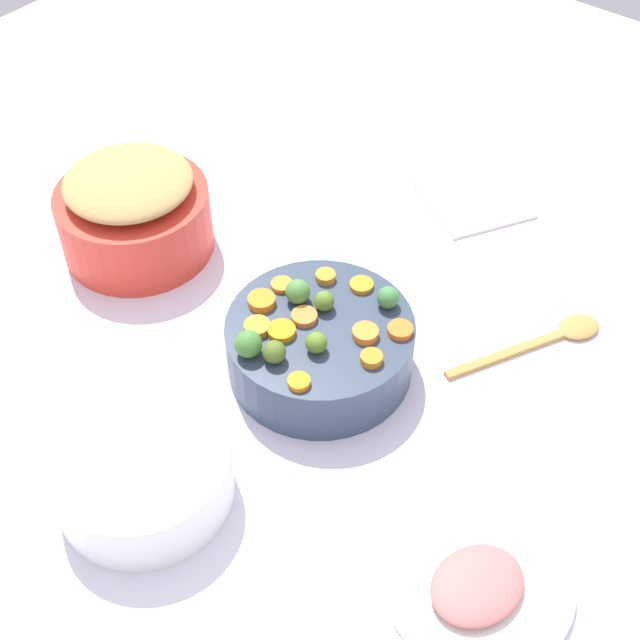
% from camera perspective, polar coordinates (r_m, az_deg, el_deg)
% --- Properties ---
extents(tabletop, '(2.40, 2.40, 0.02)m').
position_cam_1_polar(tabletop, '(1.27, 0.89, -3.10)').
color(tabletop, white).
rests_on(tabletop, ground).
extents(serving_bowl_carrots, '(0.26, 0.26, 0.09)m').
position_cam_1_polar(serving_bowl_carrots, '(1.22, -0.00, -1.71)').
color(serving_bowl_carrots, '#323F54').
rests_on(serving_bowl_carrots, tabletop).
extents(metal_pot, '(0.24, 0.24, 0.11)m').
position_cam_1_polar(metal_pot, '(1.43, -11.83, 6.33)').
color(metal_pot, red).
rests_on(metal_pot, tabletop).
extents(stuffing_mound, '(0.20, 0.20, 0.04)m').
position_cam_1_polar(stuffing_mound, '(1.38, -12.31, 8.73)').
color(stuffing_mound, tan).
rests_on(stuffing_mound, metal_pot).
extents(carrot_slice_0, '(0.04, 0.04, 0.01)m').
position_cam_1_polar(carrot_slice_0, '(1.15, 3.34, -2.48)').
color(carrot_slice_0, orange).
rests_on(carrot_slice_0, serving_bowl_carrots).
extents(carrot_slice_1, '(0.04, 0.04, 0.01)m').
position_cam_1_polar(carrot_slice_1, '(1.18, -2.50, -0.71)').
color(carrot_slice_1, orange).
rests_on(carrot_slice_1, serving_bowl_carrots).
extents(carrot_slice_2, '(0.05, 0.05, 0.01)m').
position_cam_1_polar(carrot_slice_2, '(1.22, -3.80, 1.25)').
color(carrot_slice_2, orange).
rests_on(carrot_slice_2, serving_bowl_carrots).
extents(carrot_slice_3, '(0.04, 0.04, 0.01)m').
position_cam_1_polar(carrot_slice_3, '(1.25, 0.36, 2.83)').
color(carrot_slice_3, orange).
rests_on(carrot_slice_3, serving_bowl_carrots).
extents(carrot_slice_4, '(0.04, 0.04, 0.01)m').
position_cam_1_polar(carrot_slice_4, '(1.24, -2.48, 2.29)').
color(carrot_slice_4, orange).
rests_on(carrot_slice_4, serving_bowl_carrots).
extents(carrot_slice_5, '(0.03, 0.03, 0.01)m').
position_cam_1_polar(carrot_slice_5, '(1.24, 2.70, 2.28)').
color(carrot_slice_5, orange).
rests_on(carrot_slice_5, serving_bowl_carrots).
extents(carrot_slice_6, '(0.05, 0.05, 0.01)m').
position_cam_1_polar(carrot_slice_6, '(1.19, -4.08, -0.44)').
color(carrot_slice_6, orange).
rests_on(carrot_slice_6, serving_bowl_carrots).
extents(carrot_slice_7, '(0.05, 0.05, 0.01)m').
position_cam_1_polar(carrot_slice_7, '(1.20, -1.03, 0.22)').
color(carrot_slice_7, orange).
rests_on(carrot_slice_7, serving_bowl_carrots).
extents(carrot_slice_8, '(0.04, 0.04, 0.01)m').
position_cam_1_polar(carrot_slice_8, '(1.18, 2.94, -0.85)').
color(carrot_slice_8, orange).
rests_on(carrot_slice_8, serving_bowl_carrots).
extents(carrot_slice_9, '(0.04, 0.04, 0.01)m').
position_cam_1_polar(carrot_slice_9, '(1.18, 5.20, -0.64)').
color(carrot_slice_9, orange).
rests_on(carrot_slice_9, serving_bowl_carrots).
extents(carrot_slice_10, '(0.03, 0.03, 0.01)m').
position_cam_1_polar(carrot_slice_10, '(1.12, -1.37, -4.01)').
color(carrot_slice_10, orange).
rests_on(carrot_slice_10, serving_bowl_carrots).
extents(brussels_sprout_0, '(0.03, 0.03, 0.03)m').
position_cam_1_polar(brussels_sprout_0, '(1.21, -1.58, 1.72)').
color(brussels_sprout_0, '#4B883C').
rests_on(brussels_sprout_0, serving_bowl_carrots).
extents(brussels_sprout_1, '(0.03, 0.03, 0.03)m').
position_cam_1_polar(brussels_sprout_1, '(1.20, 0.26, 1.23)').
color(brussels_sprout_1, '#587B2A').
rests_on(brussels_sprout_1, serving_bowl_carrots).
extents(brussels_sprout_2, '(0.04, 0.04, 0.04)m').
position_cam_1_polar(brussels_sprout_2, '(1.15, -4.65, -1.55)').
color(brussels_sprout_2, '#448335').
rests_on(brussels_sprout_2, serving_bowl_carrots).
extents(brussels_sprout_3, '(0.03, 0.03, 0.03)m').
position_cam_1_polar(brussels_sprout_3, '(1.14, -2.97, -2.08)').
color(brussels_sprout_3, '#536E26').
rests_on(brussels_sprout_3, serving_bowl_carrots).
extents(brussels_sprout_4, '(0.03, 0.03, 0.03)m').
position_cam_1_polar(brussels_sprout_4, '(1.21, 4.41, 1.46)').
color(brussels_sprout_4, '#428641').
rests_on(brussels_sprout_4, serving_bowl_carrots).
extents(brussels_sprout_5, '(0.03, 0.03, 0.03)m').
position_cam_1_polar(brussels_sprout_5, '(1.15, -0.24, -1.48)').
color(brussels_sprout_5, '#5B8627').
rests_on(brussels_sprout_5, serving_bowl_carrots).
extents(wooden_spoon, '(0.14, 0.24, 0.01)m').
position_cam_1_polar(wooden_spoon, '(1.33, 14.79, -1.05)').
color(wooden_spoon, '#BB8A42').
rests_on(wooden_spoon, tabletop).
extents(casserole_dish, '(0.22, 0.22, 0.08)m').
position_cam_1_polar(casserole_dish, '(1.12, -11.40, -9.71)').
color(casserole_dish, white).
rests_on(casserole_dish, tabletop).
extents(ham_plate, '(0.23, 0.23, 0.01)m').
position_cam_1_polar(ham_plate, '(1.08, 10.10, -16.20)').
color(ham_plate, white).
rests_on(ham_plate, tabletop).
extents(ham_slice_main, '(0.12, 0.14, 0.02)m').
position_cam_1_polar(ham_slice_main, '(1.06, 10.13, -16.51)').
color(ham_slice_main, '#C36C68').
rests_on(ham_slice_main, ham_plate).
extents(dish_towel, '(0.22, 0.22, 0.01)m').
position_cam_1_polar(dish_towel, '(1.55, 9.84, 7.75)').
color(dish_towel, silver).
rests_on(dish_towel, tabletop).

